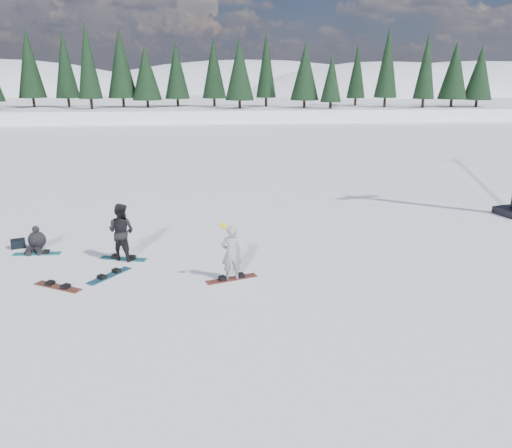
{
  "coord_description": "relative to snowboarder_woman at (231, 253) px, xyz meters",
  "views": [
    {
      "loc": [
        1.02,
        -13.81,
        5.58
      ],
      "look_at": [
        2.53,
        1.16,
        1.1
      ],
      "focal_mm": 35.0,
      "sensor_mm": 36.0,
      "label": 1
    }
  ],
  "objects": [
    {
      "name": "snowboard_woman",
      "position": [
        0.0,
        0.0,
        -0.79
      ],
      "size": [
        1.51,
        0.75,
        0.03
      ],
      "primitive_type": "cube",
      "rotation": [
        0.0,
        0.0,
        0.33
      ],
      "color": "maroon",
      "rests_on": "ground"
    },
    {
      "name": "snowboard_loose_a",
      "position": [
        -3.52,
        0.59,
        -0.79
      ],
      "size": [
        1.12,
        1.37,
        0.03
      ],
      "primitive_type": "cube",
      "rotation": [
        0.0,
        0.0,
        0.93
      ],
      "color": "#16597C",
      "rests_on": "ground"
    },
    {
      "name": "seated_rider",
      "position": [
        -6.32,
        3.21,
        -0.5
      ],
      "size": [
        0.73,
        1.05,
        0.81
      ],
      "rotation": [
        0.0,
        0.0,
        0.39
      ],
      "color": "black",
      "rests_on": "ground"
    },
    {
      "name": "snowboard_loose_c",
      "position": [
        -6.19,
        2.73,
        -0.79
      ],
      "size": [
        1.51,
        0.31,
        0.03
      ],
      "primitive_type": "cube",
      "rotation": [
        0.0,
        0.0,
        -0.02
      ],
      "color": "teal",
      "rests_on": "ground"
    },
    {
      "name": "snowboard_man",
      "position": [
        -3.32,
        1.99,
        -0.79
      ],
      "size": [
        1.52,
        0.69,
        0.03
      ],
      "primitive_type": "cube",
      "rotation": [
        0.0,
        0.0,
        -0.28
      ],
      "color": "teal",
      "rests_on": "ground"
    },
    {
      "name": "ground",
      "position": [
        -1.65,
        0.61,
        -0.81
      ],
      "size": [
        420.0,
        420.0,
        0.0
      ],
      "primitive_type": "plane",
      "color": "white",
      "rests_on": "ground"
    },
    {
      "name": "gear_bag",
      "position": [
        -7.02,
        3.46,
        -0.66
      ],
      "size": [
        0.52,
        0.43,
        0.3
      ],
      "primitive_type": "cube",
      "rotation": [
        0.0,
        0.0,
        0.33
      ],
      "color": "black",
      "rests_on": "ground"
    },
    {
      "name": "snowboarder_man",
      "position": [
        -3.32,
        1.99,
        0.1
      ],
      "size": [
        1.09,
        1.0,
        1.82
      ],
      "primitive_type": "imported",
      "rotation": [
        0.0,
        0.0,
        2.71
      ],
      "color": "black",
      "rests_on": "ground"
    },
    {
      "name": "alpine_backdrop",
      "position": [
        -13.37,
        189.78,
        -14.78
      ],
      "size": [
        412.5,
        227.0,
        53.2
      ],
      "color": "white",
      "rests_on": "ground"
    },
    {
      "name": "snowboard_loose_b",
      "position": [
        -4.78,
        -0.08,
        -0.79
      ],
      "size": [
        1.44,
        0.99,
        0.03
      ],
      "primitive_type": "cube",
      "rotation": [
        0.0,
        0.0,
        -0.52
      ],
      "color": "brown",
      "rests_on": "ground"
    },
    {
      "name": "snowboarder_woman",
      "position": [
        0.0,
        0.0,
        0.0
      ],
      "size": [
        0.62,
        0.45,
        1.73
      ],
      "rotation": [
        0.0,
        0.0,
        3.27
      ],
      "color": "#949397",
      "rests_on": "ground"
    }
  ]
}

